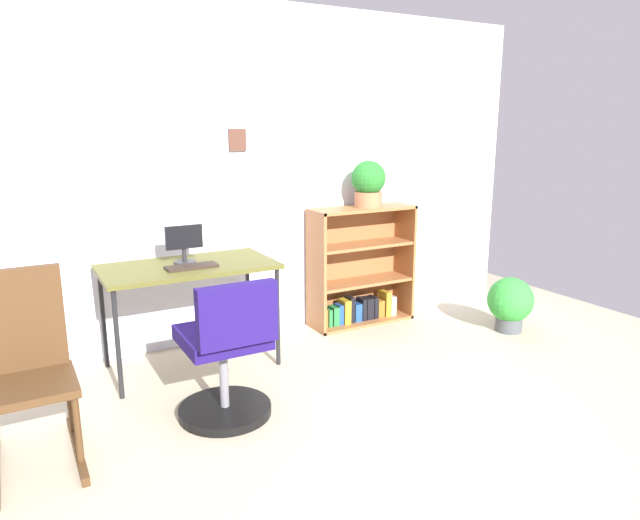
# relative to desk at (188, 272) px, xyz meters

# --- Properties ---
(ground_plane) EXTENTS (6.24, 6.24, 0.00)m
(ground_plane) POSITION_rel_desk_xyz_m (0.48, -1.72, -0.65)
(ground_plane) COLOR tan
(wall_back) EXTENTS (5.20, 0.12, 2.46)m
(wall_back) POSITION_rel_desk_xyz_m (0.48, 0.43, 0.58)
(wall_back) COLOR silver
(wall_back) RESTS_ON ground_plane
(desk) EXTENTS (1.11, 0.60, 0.71)m
(desk) POSITION_rel_desk_xyz_m (0.00, 0.00, 0.00)
(desk) COLOR #504E1F
(desk) RESTS_ON ground_plane
(monitor) EXTENTS (0.24, 0.14, 0.25)m
(monitor) POSITION_rel_desk_xyz_m (-0.01, 0.05, 0.19)
(monitor) COLOR #262628
(monitor) RESTS_ON desk
(keyboard) EXTENTS (0.33, 0.13, 0.02)m
(keyboard) POSITION_rel_desk_xyz_m (-0.01, -0.10, 0.06)
(keyboard) COLOR black
(keyboard) RESTS_ON desk
(office_chair) EXTENTS (0.52, 0.54, 0.82)m
(office_chair) POSITION_rel_desk_xyz_m (-0.04, -0.81, -0.30)
(office_chair) COLOR black
(office_chair) RESTS_ON ground_plane
(rocking_chair) EXTENTS (0.42, 0.64, 0.93)m
(rocking_chair) POSITION_rel_desk_xyz_m (-1.00, -0.69, -0.19)
(rocking_chair) COLOR #492F19
(rocking_chair) RESTS_ON ground_plane
(bookshelf_low) EXTENTS (0.87, 0.30, 0.96)m
(bookshelf_low) POSITION_rel_desk_xyz_m (1.48, 0.24, -0.23)
(bookshelf_low) COLOR #965D34
(bookshelf_low) RESTS_ON ground_plane
(potted_plant_on_shelf) EXTENTS (0.27, 0.27, 0.37)m
(potted_plant_on_shelf) POSITION_rel_desk_xyz_m (1.52, 0.18, 0.50)
(potted_plant_on_shelf) COLOR #9E6642
(potted_plant_on_shelf) RESTS_ON bookshelf_low
(potted_plant_floor) EXTENTS (0.36, 0.36, 0.43)m
(potted_plant_floor) POSITION_rel_desk_xyz_m (2.40, -0.55, -0.42)
(potted_plant_floor) COLOR #474C51
(potted_plant_floor) RESTS_ON ground_plane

